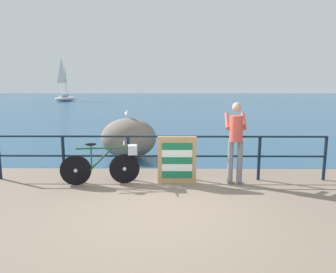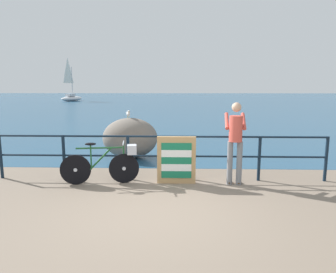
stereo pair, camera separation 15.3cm
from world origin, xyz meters
The scene contains 9 objects.
ground_plane centered at (0.00, 20.00, -0.05)m, with size 120.00×120.00×0.10m, color #756656.
sea_surface centered at (0.00, 47.75, 0.00)m, with size 120.00×90.00×0.01m, color navy.
promenade_railing centered at (0.00, 1.81, 0.64)m, with size 7.48×0.07×1.02m.
bicycle centered at (-1.16, 1.48, 0.46)m, with size 1.69×0.48×0.92m.
person_at_railing centered at (1.62, 1.53, 0.99)m, with size 0.49×0.66×1.78m.
folded_deckchair_stack centered at (0.36, 1.55, 0.52)m, with size 0.84×0.10×1.04m.
breakwater_boulder_main centered at (-1.03, 3.96, 0.60)m, with size 1.63×1.30×1.19m.
seagull centered at (-1.08, 3.99, 1.33)m, with size 0.19×0.34×0.23m.
sailboat centered at (-15.16, 39.32, 0.71)m, with size 2.69×4.58×6.16m.
Camera 1 is at (0.23, -4.92, 2.11)m, focal length 32.52 mm.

